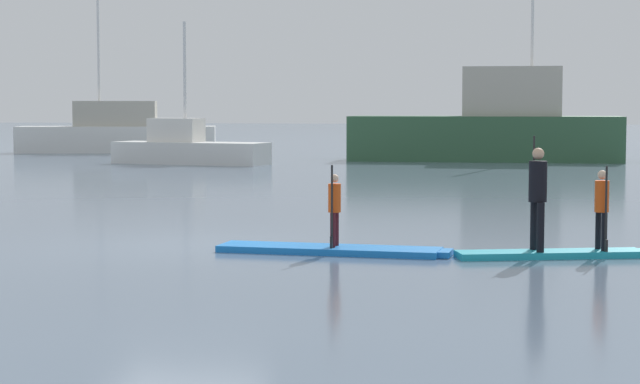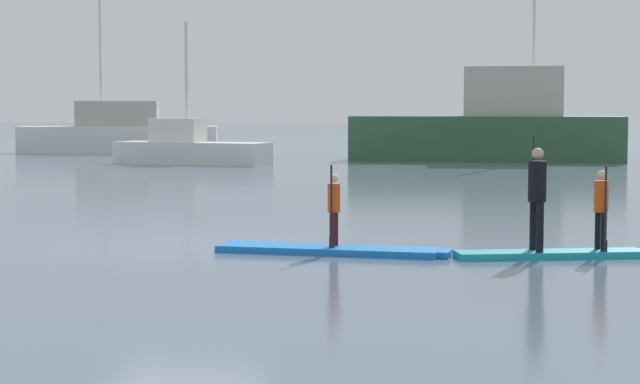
{
  "view_description": "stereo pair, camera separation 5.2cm",
  "coord_description": "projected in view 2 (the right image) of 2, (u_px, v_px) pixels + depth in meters",
  "views": [
    {
      "loc": [
        5.8,
        -17.41,
        2.25
      ],
      "look_at": [
        1.61,
        3.09,
        0.65
      ],
      "focal_mm": 63.72,
      "sensor_mm": 36.0,
      "label": 1
    },
    {
      "loc": [
        5.85,
        -17.4,
        2.25
      ],
      "look_at": [
        1.61,
        3.09,
        0.65
      ],
      "focal_mm": 63.72,
      "sensor_mm": 36.0,
      "label": 2
    }
  ],
  "objects": [
    {
      "name": "ground_plane",
      "position": [
        184.0,
        245.0,
        18.34
      ],
      "size": [
        240.0,
        240.0,
        0.0
      ],
      "primitive_type": "plane",
      "color": "slate"
    },
    {
      "name": "fishing_boat_green_midground",
      "position": [
        189.0,
        148.0,
        43.54
      ],
      "size": [
        6.31,
        2.76,
        5.44
      ],
      "color": "silver",
      "rests_on": "ground"
    },
    {
      "name": "paddler_child_solo",
      "position": [
        334.0,
        206.0,
        17.27
      ],
      "size": [
        0.2,
        0.39,
        1.26
      ],
      "color": "#4C1419",
      "rests_on": "paddleboard_near"
    },
    {
      "name": "paddleboard_far",
      "position": [
        555.0,
        254.0,
        16.83
      ],
      "size": [
        2.98,
        1.41,
        0.1
      ],
      "color": "#1E9EB2",
      "rests_on": "ground"
    },
    {
      "name": "paddler_adult",
      "position": [
        537.0,
        192.0,
        16.74
      ],
      "size": [
        0.34,
        0.47,
        1.7
      ],
      "color": "black",
      "rests_on": "paddleboard_far"
    },
    {
      "name": "paddler_child_front",
      "position": [
        601.0,
        205.0,
        16.85
      ],
      "size": [
        0.27,
        0.4,
        1.26
      ],
      "color": "black",
      "rests_on": "paddleboard_far"
    },
    {
      "name": "fishing_boat_white_large",
      "position": [
        492.0,
        128.0,
        46.03
      ],
      "size": [
        11.0,
        3.54,
        8.47
      ],
      "color": "#2D5638",
      "rests_on": "ground"
    },
    {
      "name": "motor_boat_small_navy",
      "position": [
        119.0,
        133.0,
        54.09
      ],
      "size": [
        9.55,
        4.51,
        8.29
      ],
      "color": "silver",
      "rests_on": "ground"
    },
    {
      "name": "paddleboard_near",
      "position": [
        333.0,
        250.0,
        17.33
      ],
      "size": [
        3.61,
        0.93,
        0.1
      ],
      "color": "blue",
      "rests_on": "ground"
    }
  ]
}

